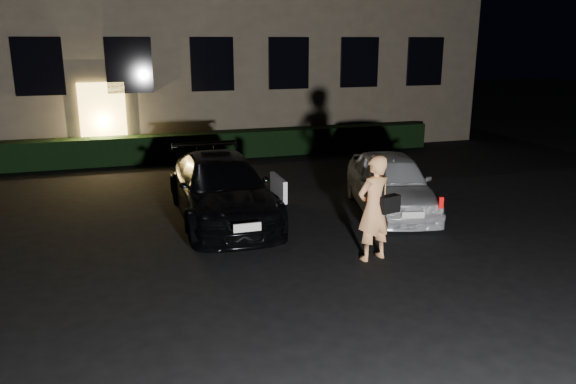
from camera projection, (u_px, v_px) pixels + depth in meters
name	position (u px, v px, depth m)	size (l,w,h in m)	color
ground	(339.00, 287.00, 8.87)	(80.00, 80.00, 0.00)	black
hedge	(217.00, 145.00, 18.42)	(15.00, 0.70, 0.85)	black
sedan	(222.00, 189.00, 12.06)	(2.03, 4.81, 1.36)	black
hatch	(390.00, 183.00, 12.64)	(2.48, 4.17, 1.33)	silver
man	(374.00, 208.00, 9.76)	(0.86, 0.61, 1.89)	#F4A663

